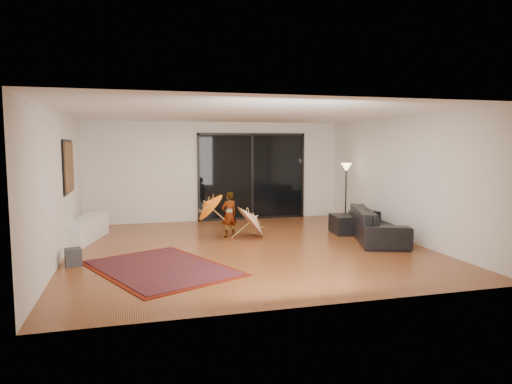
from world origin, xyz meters
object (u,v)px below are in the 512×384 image
object	(u,v)px
media_console	(86,229)
ottoman	(349,224)
sofa	(377,224)
child	(229,214)

from	to	relation	value
media_console	ottoman	distance (m)	5.98
media_console	sofa	xyz separation A→B (m)	(6.20, -1.59, 0.10)
sofa	ottoman	xyz separation A→B (m)	(-0.27, 0.83, -0.13)
media_console	child	world-z (taller)	child
sofa	child	world-z (taller)	child
ottoman	media_console	bearing A→B (deg)	172.73
sofa	ottoman	bearing A→B (deg)	36.81
media_console	child	xyz separation A→B (m)	(3.11, -0.46, 0.27)
media_console	child	size ratio (longest dim) A/B	1.72
media_console	ottoman	bearing A→B (deg)	7.70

